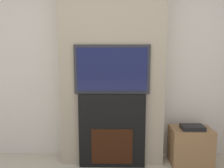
% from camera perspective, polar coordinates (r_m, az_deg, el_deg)
% --- Properties ---
extents(wall_back, '(6.00, 0.06, 2.70)m').
position_cam_1_polar(wall_back, '(2.91, 0.11, 7.18)').
color(wall_back, silver).
rests_on(wall_back, ground_plane).
extents(chimney_breast, '(1.27, 0.30, 2.70)m').
position_cam_1_polar(chimney_breast, '(2.73, 0.06, 7.14)').
color(chimney_breast, tan).
rests_on(chimney_breast, ground_plane).
extents(fireplace, '(0.80, 0.15, 0.91)m').
position_cam_1_polar(fireplace, '(2.74, -0.00, -11.99)').
color(fireplace, black).
rests_on(fireplace, ground_plane).
extents(television, '(0.90, 0.07, 0.58)m').
position_cam_1_polar(television, '(2.59, -0.00, 3.82)').
color(television, '#2D2D33').
rests_on(television, fireplace).
extents(media_stand, '(0.50, 0.32, 0.52)m').
position_cam_1_polar(media_stand, '(3.01, 19.84, -14.93)').
color(media_stand, '#997047').
rests_on(media_stand, ground_plane).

